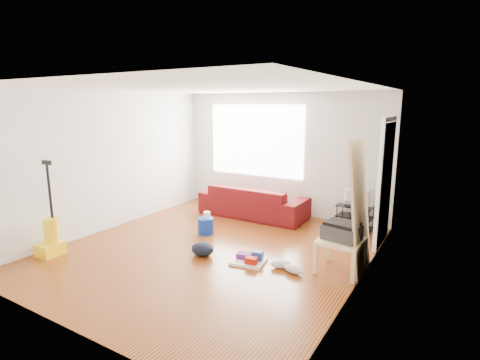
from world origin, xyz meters
The scene contains 13 objects.
room centered at (0.07, 0.15, 1.25)m, with size 4.51×5.01×2.51m.
sofa centered at (-0.35, 1.95, 0.00)m, with size 2.20×0.86×0.64m, color #450C10.
tv_stand centered at (1.65, 2.22, 0.23)m, with size 0.67×0.41×0.44m.
tv centered at (1.65, 2.22, 0.61)m, with size 0.60×0.08×0.34m, color black.
side_table centered at (1.95, 0.28, 0.39)m, with size 0.59×0.59×0.46m.
printer centered at (1.95, 0.28, 0.58)m, with size 0.52×0.43×0.24m.
bucket centered at (-0.54, 0.57, 0.00)m, with size 0.28×0.28×0.28m, color navy.
toilet_paper centered at (-0.54, 0.60, 0.20)m, with size 0.12×0.12×0.11m, color white.
cleaning_tray centered at (0.74, -0.12, 0.05)m, with size 0.53×0.45×0.17m.
backpack centered at (0.00, -0.26, 0.00)m, with size 0.36×0.29×0.20m, color black.
sneakers centered at (1.32, -0.08, 0.06)m, with size 0.52×0.27×0.12m.
vacuum centered at (-2.00, -1.42, 0.27)m, with size 0.32×0.36×1.45m.
door_panel centered at (2.13, 0.45, 0.00)m, with size 0.04×0.73×1.82m, color tan.
Camera 1 is at (3.26, -4.55, 2.26)m, focal length 28.00 mm.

